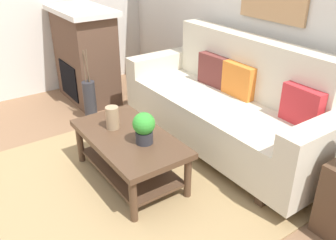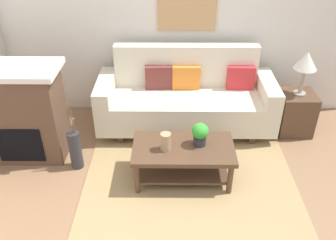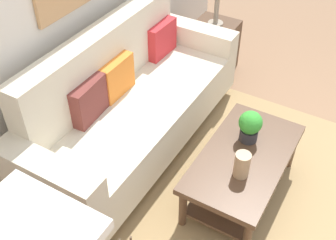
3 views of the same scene
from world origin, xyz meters
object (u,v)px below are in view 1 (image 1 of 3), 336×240
coffee_table (129,147)px  potted_plant_tabletop (144,127)px  throw_pillow_orange (239,80)px  tabletop_vase (112,118)px  fireplace (85,55)px  couch (228,107)px  floor_vase (90,102)px  throw_pillow_maroon (214,70)px  throw_pillow_crimson (303,106)px

coffee_table → potted_plant_tabletop: size_ratio=4.20×
throw_pillow_orange → potted_plant_tabletop: size_ratio=1.37×
tabletop_vase → fireplace: (-1.67, 0.48, 0.06)m
couch → floor_vase: size_ratio=4.79×
coffee_table → fireplace: 1.93m
throw_pillow_maroon → potted_plant_tabletop: bearing=-67.5°
floor_vase → throw_pillow_orange: bearing=37.9°
throw_pillow_maroon → throw_pillow_orange: same height
fireplace → throw_pillow_orange: bearing=21.5°
throw_pillow_orange → fireplace: size_ratio=0.31×
throw_pillow_crimson → throw_pillow_maroon: bearing=180.0°
tabletop_vase → potted_plant_tabletop: size_ratio=0.76×
throw_pillow_crimson → fireplace: fireplace is taller
tabletop_vase → potted_plant_tabletop: bearing=14.2°
throw_pillow_orange → floor_vase: 1.70m
couch → throw_pillow_crimson: bearing=9.9°
tabletop_vase → floor_vase: bearing=167.7°
throw_pillow_orange → tabletop_vase: 1.27m
couch → coffee_table: (-0.06, -1.07, -0.12)m
coffee_table → potted_plant_tabletop: bearing=15.2°
fireplace → tabletop_vase: bearing=-16.0°
throw_pillow_orange → floor_vase: (-1.29, -1.01, -0.44)m
tabletop_vase → fireplace: bearing=164.0°
coffee_table → tabletop_vase: (-0.19, -0.04, 0.21)m
throw_pillow_crimson → potted_plant_tabletop: (-0.60, -1.14, -0.11)m
coffee_table → floor_vase: 1.25m
potted_plant_tabletop → floor_vase: bearing=174.5°
throw_pillow_maroon → floor_vase: (-0.94, -1.01, -0.44)m
couch → potted_plant_tabletop: bearing=-83.6°
floor_vase → throw_pillow_crimson: bearing=26.6°
potted_plant_tabletop → floor_vase: 1.45m
couch → tabletop_vase: (-0.25, -1.11, 0.10)m
fireplace → floor_vase: size_ratio=2.43×
throw_pillow_orange → coffee_table: (-0.06, -1.19, -0.37)m
couch → potted_plant_tabletop: (0.11, -1.02, 0.14)m
couch → coffee_table: 1.07m
floor_vase → throw_pillow_maroon: bearing=47.2°
couch → throw_pillow_orange: 0.28m
couch → tabletop_vase: couch is taller
coffee_table → tabletop_vase: 0.29m
throw_pillow_maroon → throw_pillow_crimson: 1.08m
throw_pillow_orange → throw_pillow_maroon: bearing=180.0°
potted_plant_tabletop → fireplace: bearing=169.3°
fireplace → floor_vase: 0.76m
floor_vase → couch: bearing=34.3°
couch → coffee_table: bearing=-93.3°
potted_plant_tabletop → tabletop_vase: bearing=-165.8°
couch → throw_pillow_maroon: bearing=160.7°
throw_pillow_maroon → tabletop_vase: size_ratio=1.82×
fireplace → floor_vase: fireplace is taller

